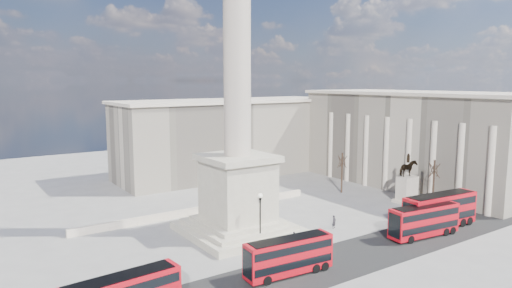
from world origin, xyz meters
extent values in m
plane|color=gray|center=(0.00, 0.00, 0.00)|extent=(180.00, 180.00, 0.00)
cube|color=#272727|center=(5.00, -10.00, 0.00)|extent=(120.00, 9.00, 0.01)
cube|color=#BDB59E|center=(0.00, 5.00, 0.50)|extent=(14.00, 14.00, 1.00)
cube|color=#BDB59E|center=(0.00, 5.00, 1.25)|extent=(12.00, 12.00, 0.50)
cube|color=#BDB59E|center=(0.00, 5.00, 1.75)|extent=(10.00, 10.00, 0.50)
cube|color=#BDB59E|center=(0.00, 5.00, 6.00)|extent=(8.00, 8.00, 8.00)
cube|color=#BDB59E|center=(0.00, 5.00, 10.40)|extent=(9.00, 9.00, 0.80)
cylinder|color=#BFAF9E|center=(0.00, 5.00, 27.80)|extent=(3.60, 3.60, 34.00)
cube|color=beige|center=(0.00, 16.00, 0.55)|extent=(40.00, 0.60, 1.10)
cube|color=#B7AC96|center=(45.00, 10.00, 9.00)|extent=(18.00, 45.00, 18.00)
cube|color=beige|center=(45.00, 10.00, 18.30)|extent=(19.00, 46.00, 0.60)
cube|color=#B7AC96|center=(20.00, 40.00, 8.00)|extent=(50.00, 16.00, 16.00)
cube|color=beige|center=(20.00, 40.00, 16.30)|extent=(51.00, 17.00, 0.60)
cube|color=black|center=(-20.75, -9.38, 3.26)|extent=(10.12, 3.14, 0.85)
cube|color=black|center=(-20.75, -9.38, 4.18)|extent=(9.48, 2.80, 0.06)
cube|color=red|center=(-2.81, -9.77, 2.18)|extent=(10.23, 3.10, 3.71)
cube|color=black|center=(-2.81, -9.77, 1.51)|extent=(9.83, 3.12, 0.82)
cube|color=black|center=(-2.81, -9.77, 3.16)|extent=(9.83, 3.12, 0.82)
cube|color=black|center=(-2.81, -9.77, 4.06)|extent=(9.21, 2.79, 0.05)
cylinder|color=black|center=(-6.12, -9.50, 0.50)|extent=(1.20, 2.48, 1.01)
cylinder|color=black|center=(0.00, -10.00, 0.50)|extent=(1.20, 2.48, 1.01)
cylinder|color=black|center=(1.21, -10.10, 0.50)|extent=(1.20, 2.48, 1.01)
cube|color=red|center=(19.58, -10.41, 2.29)|extent=(10.79, 3.64, 3.90)
cube|color=black|center=(19.58, -10.41, 1.59)|extent=(10.38, 3.65, 0.87)
cube|color=black|center=(19.58, -10.41, 3.32)|extent=(10.38, 3.65, 0.87)
cube|color=black|center=(19.58, -10.41, 4.26)|extent=(9.71, 3.28, 0.06)
cylinder|color=black|center=(16.11, -10.00, 0.53)|extent=(1.35, 2.63, 1.06)
cylinder|color=black|center=(22.52, -10.76, 0.53)|extent=(1.35, 2.63, 1.06)
cylinder|color=black|center=(23.78, -10.91, 0.53)|extent=(1.35, 2.63, 1.06)
cube|color=red|center=(24.58, -9.34, 2.62)|extent=(12.32, 3.85, 4.46)
cube|color=black|center=(24.58, -9.34, 1.82)|extent=(11.84, 3.86, 0.99)
cube|color=black|center=(24.58, -9.34, 3.80)|extent=(11.84, 3.86, 0.99)
cube|color=black|center=(24.58, -9.34, 4.88)|extent=(11.09, 3.46, 0.07)
cylinder|color=black|center=(20.60, -8.98, 0.61)|extent=(1.47, 2.97, 1.21)
cylinder|color=black|center=(27.96, -9.65, 0.61)|extent=(1.47, 2.97, 1.21)
cylinder|color=black|center=(29.41, -9.79, 0.61)|extent=(1.47, 2.97, 1.21)
cylinder|color=black|center=(-0.18, -0.61, 0.26)|extent=(0.45, 0.45, 0.51)
cylinder|color=black|center=(-0.18, -0.61, 3.08)|extent=(0.16, 0.16, 6.17)
cylinder|color=black|center=(-0.18, -0.61, 6.06)|extent=(0.31, 0.31, 0.31)
sphere|color=silver|center=(-0.18, -0.61, 6.42)|extent=(0.58, 0.58, 0.58)
cube|color=beige|center=(32.34, 2.18, 0.25)|extent=(4.08, 3.06, 0.51)
cube|color=beige|center=(32.34, 2.18, 2.24)|extent=(3.26, 2.24, 4.49)
imported|color=black|center=(32.34, 2.18, 5.86)|extent=(3.31, 1.59, 2.75)
cylinder|color=black|center=(32.34, 2.18, 7.54)|extent=(0.51, 0.51, 1.22)
sphere|color=black|center=(32.34, 2.18, 8.29)|extent=(0.37, 0.37, 0.37)
cylinder|color=#332319|center=(33.40, -2.15, 3.93)|extent=(0.31, 0.31, 7.85)
cylinder|color=#332319|center=(37.22, 0.35, 3.63)|extent=(0.34, 0.34, 7.26)
cylinder|color=#332319|center=(27.97, 13.37, 3.75)|extent=(0.32, 0.32, 7.49)
imported|color=black|center=(12.21, -1.06, 0.93)|extent=(0.75, 0.56, 1.86)
imported|color=black|center=(32.71, -6.50, 0.77)|extent=(0.95, 0.93, 1.54)
imported|color=black|center=(3.48, -2.91, 0.84)|extent=(0.65, 1.06, 1.68)
camera|label=1|loc=(-31.88, -46.32, 20.68)|focal=32.00mm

